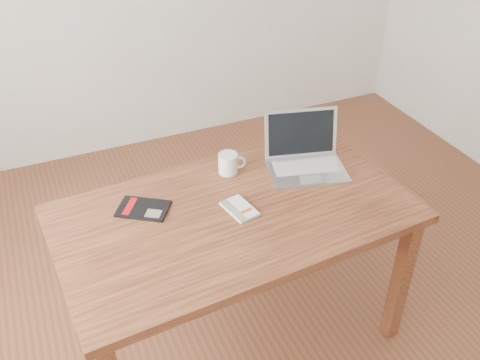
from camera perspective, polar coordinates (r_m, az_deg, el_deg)
name	(u,v)px	position (r m, az deg, el deg)	size (l,w,h in m)	color
room	(273,72)	(1.88, 3.56, 11.46)	(4.04, 4.04, 2.70)	brown
desk	(235,227)	(2.25, -0.56, -5.07)	(1.50, 0.93, 0.75)	brown
white_guidebook	(239,209)	(2.19, -0.06, -3.09)	(0.12, 0.17, 0.01)	beige
black_guidebook	(143,209)	(2.23, -10.29, -3.02)	(0.25, 0.23, 0.01)	black
laptop	(305,157)	(2.44, 6.94, 2.43)	(0.40, 0.36, 0.24)	silver
coffee_mug	(229,163)	(2.39, -1.21, 1.83)	(0.12, 0.09, 0.09)	white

